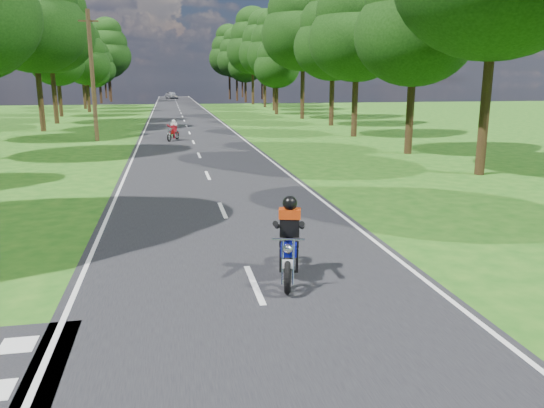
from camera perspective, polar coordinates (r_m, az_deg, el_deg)
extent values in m
plane|color=#1A5112|center=(8.46, 0.28, -13.70)|extent=(160.00, 160.00, 0.00)
cube|color=black|center=(57.54, -9.61, 9.26)|extent=(7.00, 140.00, 0.02)
cube|color=silver|center=(10.24, -1.92, -8.59)|extent=(0.12, 2.00, 0.01)
cube|color=silver|center=(15.93, -5.34, -0.65)|extent=(0.12, 2.00, 0.01)
cube|color=silver|center=(21.78, -6.93, 3.08)|extent=(0.12, 2.00, 0.01)
cube|color=silver|center=(27.70, -7.85, 5.22)|extent=(0.12, 2.00, 0.01)
cube|color=silver|center=(33.64, -8.45, 6.61)|extent=(0.12, 2.00, 0.01)
cube|color=silver|center=(39.61, -8.87, 7.57)|extent=(0.12, 2.00, 0.01)
cube|color=silver|center=(45.58, -9.18, 8.29)|extent=(0.12, 2.00, 0.01)
cube|color=silver|center=(51.56, -9.42, 8.84)|extent=(0.12, 2.00, 0.01)
cube|color=silver|center=(57.54, -9.61, 9.27)|extent=(0.12, 2.00, 0.01)
cube|color=silver|center=(63.53, -9.77, 9.62)|extent=(0.12, 2.00, 0.01)
cube|color=silver|center=(69.51, -9.89, 9.91)|extent=(0.12, 2.00, 0.01)
cube|color=silver|center=(75.50, -10.00, 10.16)|extent=(0.12, 2.00, 0.01)
cube|color=silver|center=(81.50, -10.10, 10.37)|extent=(0.12, 2.00, 0.01)
cube|color=silver|center=(87.49, -10.18, 10.55)|extent=(0.12, 2.00, 0.01)
cube|color=silver|center=(93.48, -10.25, 10.71)|extent=(0.12, 2.00, 0.01)
cube|color=silver|center=(99.48, -10.31, 10.85)|extent=(0.12, 2.00, 0.01)
cube|color=silver|center=(105.47, -10.36, 10.97)|extent=(0.12, 2.00, 0.01)
cube|color=silver|center=(111.47, -10.41, 11.08)|extent=(0.12, 2.00, 0.01)
cube|color=silver|center=(117.47, -10.45, 11.18)|extent=(0.12, 2.00, 0.01)
cube|color=silver|center=(123.46, -10.49, 11.26)|extent=(0.12, 2.00, 0.01)
cube|color=silver|center=(57.55, -12.94, 9.12)|extent=(0.10, 140.00, 0.01)
cube|color=silver|center=(57.72, -6.29, 9.39)|extent=(0.10, 140.00, 0.01)
cube|color=silver|center=(8.89, -25.67, -13.51)|extent=(0.50, 0.50, 0.01)
cylinder|color=black|center=(44.03, -23.61, 9.99)|extent=(0.40, 0.40, 4.32)
ellipsoid|color=black|center=(44.15, -24.27, 16.87)|extent=(7.56, 7.56, 6.42)
cylinder|color=black|center=(51.45, -22.32, 10.46)|extent=(0.40, 0.40, 4.40)
ellipsoid|color=black|center=(51.57, -22.87, 16.47)|extent=(7.71, 7.71, 6.55)
ellipsoid|color=black|center=(51.77, -23.09, 18.83)|extent=(6.60, 6.60, 5.61)
cylinder|color=black|center=(61.23, -21.81, 10.23)|extent=(0.40, 0.40, 3.20)
ellipsoid|color=black|center=(61.22, -22.13, 13.91)|extent=(5.60, 5.60, 4.76)
ellipsoid|color=black|center=(61.28, -22.26, 15.36)|extent=(4.80, 4.80, 4.08)
ellipsoid|color=black|center=(61.38, -22.40, 16.81)|extent=(3.60, 3.60, 3.06)
cylinder|color=black|center=(68.22, -19.13, 10.67)|extent=(0.40, 0.40, 3.22)
ellipsoid|color=black|center=(68.20, -19.39, 13.99)|extent=(5.64, 5.64, 4.79)
ellipsoid|color=black|center=(68.26, -19.49, 15.30)|extent=(4.83, 4.83, 4.11)
ellipsoid|color=black|center=(68.36, -19.60, 16.61)|extent=(3.62, 3.62, 3.08)
cylinder|color=black|center=(76.11, -19.52, 10.98)|extent=(0.40, 0.40, 3.61)
ellipsoid|color=black|center=(76.12, -19.78, 14.31)|extent=(6.31, 6.31, 5.37)
ellipsoid|color=black|center=(76.20, -19.89, 15.63)|extent=(5.41, 5.41, 4.60)
ellipsoid|color=black|center=(76.31, -20.00, 16.95)|extent=(4.06, 4.06, 3.45)
cylinder|color=black|center=(83.83, -18.49, 10.87)|extent=(0.40, 0.40, 2.67)
ellipsoid|color=black|center=(83.79, -18.66, 13.11)|extent=(4.67, 4.67, 3.97)
ellipsoid|color=black|center=(83.82, -18.72, 14.00)|extent=(4.00, 4.00, 3.40)
ellipsoid|color=black|center=(83.86, -18.79, 14.88)|extent=(3.00, 3.00, 2.55)
cylinder|color=black|center=(92.94, -17.94, 11.21)|extent=(0.40, 0.40, 3.09)
ellipsoid|color=black|center=(92.93, -18.11, 13.55)|extent=(5.40, 5.40, 4.59)
ellipsoid|color=black|center=(92.96, -18.18, 14.47)|extent=(4.63, 4.63, 3.93)
ellipsoid|color=black|center=(93.02, -18.25, 15.40)|extent=(3.47, 3.47, 2.95)
cylinder|color=black|center=(99.30, -16.98, 11.77)|extent=(0.40, 0.40, 4.48)
ellipsoid|color=black|center=(99.37, -17.20, 14.94)|extent=(7.84, 7.84, 6.66)
ellipsoid|color=black|center=(99.48, -17.29, 16.20)|extent=(6.72, 6.72, 5.71)
ellipsoid|color=black|center=(99.63, -17.38, 17.45)|extent=(5.04, 5.04, 4.28)
cylinder|color=black|center=(108.34, -17.07, 11.74)|extent=(0.40, 0.40, 4.09)
ellipsoid|color=black|center=(108.37, -17.25, 14.40)|extent=(7.16, 7.16, 6.09)
ellipsoid|color=black|center=(108.45, -17.33, 15.45)|extent=(6.14, 6.14, 5.22)
ellipsoid|color=black|center=(108.57, -17.40, 16.50)|extent=(4.61, 4.61, 3.92)
cylinder|color=black|center=(23.32, 21.84, 8.49)|extent=(0.40, 0.40, 4.56)
cylinder|color=black|center=(28.96, 14.58, 8.70)|extent=(0.40, 0.40, 3.49)
ellipsoid|color=black|center=(28.97, 15.09, 17.20)|extent=(6.12, 6.12, 5.20)
cylinder|color=black|center=(37.21, 8.87, 10.03)|extent=(0.40, 0.40, 3.69)
ellipsoid|color=black|center=(37.24, 9.13, 17.03)|extent=(6.46, 6.46, 5.49)
ellipsoid|color=black|center=(37.41, 9.24, 19.78)|extent=(5.54, 5.54, 4.71)
cylinder|color=black|center=(45.93, 6.43, 10.72)|extent=(0.40, 0.40, 3.74)
ellipsoid|color=black|center=(45.96, 6.58, 16.47)|extent=(6.55, 6.55, 5.57)
ellipsoid|color=black|center=(46.10, 6.65, 18.73)|extent=(5.62, 5.62, 4.77)
ellipsoid|color=black|center=(46.32, 6.71, 20.98)|extent=(4.21, 4.21, 3.58)
cylinder|color=black|center=(53.78, 3.29, 11.62)|extent=(0.40, 0.40, 4.64)
ellipsoid|color=black|center=(53.92, 3.38, 17.70)|extent=(8.12, 8.12, 6.91)
ellipsoid|color=black|center=(54.15, 3.41, 20.09)|extent=(6.96, 6.96, 5.92)
cylinder|color=black|center=(60.57, 0.49, 11.00)|extent=(0.40, 0.40, 2.91)
ellipsoid|color=black|center=(60.53, 0.50, 14.38)|extent=(5.09, 5.09, 4.33)
ellipsoid|color=black|center=(60.58, 0.50, 15.73)|extent=(4.36, 4.36, 3.71)
ellipsoid|color=black|center=(60.65, 0.50, 17.06)|extent=(3.27, 3.27, 2.78)
cylinder|color=black|center=(68.12, 0.24, 11.65)|extent=(0.40, 0.40, 3.88)
ellipsoid|color=black|center=(68.15, 0.25, 15.67)|extent=(6.78, 6.78, 5.77)
ellipsoid|color=black|center=(68.26, 0.25, 17.25)|extent=(5.81, 5.81, 4.94)
ellipsoid|color=black|center=(68.42, 0.25, 18.83)|extent=(4.36, 4.36, 3.71)
cylinder|color=black|center=(76.50, -0.77, 11.94)|extent=(0.40, 0.40, 4.18)
ellipsoid|color=black|center=(76.55, -0.79, 15.79)|extent=(7.31, 7.31, 6.21)
ellipsoid|color=black|center=(76.67, -0.79, 17.31)|extent=(6.27, 6.27, 5.33)
ellipsoid|color=black|center=(76.84, -0.80, 18.83)|extent=(4.70, 4.70, 4.00)
cylinder|color=black|center=(85.28, -2.07, 12.22)|extent=(0.40, 0.40, 4.63)
ellipsoid|color=black|center=(85.37, -2.10, 16.05)|extent=(8.11, 8.11, 6.89)
ellipsoid|color=black|center=(85.51, -2.11, 17.56)|extent=(6.95, 6.95, 5.91)
ellipsoid|color=black|center=(85.71, -2.13, 19.07)|extent=(5.21, 5.21, 4.43)
cylinder|color=black|center=(92.48, -2.85, 11.90)|extent=(0.40, 0.40, 3.36)
ellipsoid|color=black|center=(92.47, -2.88, 14.46)|extent=(5.88, 5.88, 5.00)
ellipsoid|color=black|center=(92.52, -2.90, 15.48)|extent=(5.04, 5.04, 4.29)
ellipsoid|color=black|center=(92.60, -2.91, 16.49)|extent=(3.78, 3.78, 3.21)
cylinder|color=black|center=(99.56, -3.78, 12.19)|extent=(0.40, 0.40, 4.09)
ellipsoid|color=black|center=(99.59, -3.83, 15.09)|extent=(7.15, 7.15, 6.08)
ellipsoid|color=black|center=(99.68, -3.85, 16.23)|extent=(6.13, 6.13, 5.21)
ellipsoid|color=black|center=(99.80, -3.87, 17.37)|extent=(4.60, 4.60, 3.91)
cylinder|color=black|center=(107.20, -4.57, 12.36)|extent=(0.40, 0.40, 4.48)
ellipsoid|color=black|center=(107.26, -4.63, 15.30)|extent=(7.84, 7.84, 6.66)
ellipsoid|color=black|center=(107.36, -4.65, 16.47)|extent=(6.72, 6.72, 5.71)
ellipsoid|color=black|center=(107.51, -4.67, 17.63)|extent=(5.04, 5.04, 4.28)
cylinder|color=black|center=(118.08, -17.44, 11.73)|extent=(0.40, 0.40, 3.84)
ellipsoid|color=black|center=(118.09, -17.60, 14.02)|extent=(6.72, 6.72, 5.71)
ellipsoid|color=black|center=(118.15, -17.67, 14.92)|extent=(5.76, 5.76, 4.90)
ellipsoid|color=black|center=(118.24, -17.73, 15.83)|extent=(4.32, 4.32, 3.67)
cylinder|color=black|center=(120.54, -3.20, 12.40)|extent=(0.40, 0.40, 4.16)
ellipsoid|color=black|center=(120.57, -3.23, 14.83)|extent=(7.28, 7.28, 6.19)
ellipsoid|color=black|center=(120.65, -3.24, 15.79)|extent=(6.24, 6.24, 5.30)
ellipsoid|color=black|center=(120.75, -3.25, 16.75)|extent=(4.68, 4.68, 3.98)
cylinder|color=black|center=(103.44, -19.44, 11.37)|extent=(0.40, 0.40, 3.52)
ellipsoid|color=black|center=(103.44, -19.63, 13.76)|extent=(6.16, 6.16, 5.24)
ellipsoid|color=black|center=(103.50, -19.71, 14.71)|extent=(5.28, 5.28, 4.49)
ellipsoid|color=black|center=(103.58, -19.78, 15.65)|extent=(3.96, 3.96, 3.37)
cylinder|color=black|center=(107.01, -1.06, 12.39)|extent=(0.40, 0.40, 4.48)
ellipsoid|color=black|center=(107.07, -1.07, 15.35)|extent=(7.84, 7.84, 6.66)
ellipsoid|color=black|center=(107.18, -1.08, 16.51)|extent=(6.72, 6.72, 5.71)
ellipsoid|color=black|center=(107.32, -1.08, 17.68)|extent=(5.04, 5.04, 4.28)
cylinder|color=#382616|center=(35.68, -18.75, 12.84)|extent=(0.26, 0.26, 8.00)
cube|color=#382616|center=(35.85, -19.16, 18.10)|extent=(1.20, 0.10, 0.10)
imported|color=#A7A9AE|center=(110.99, -10.77, 11.44)|extent=(2.90, 4.70, 1.50)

